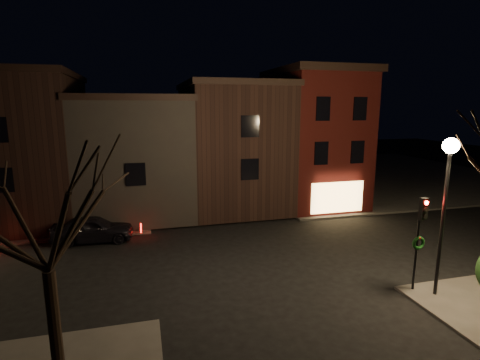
# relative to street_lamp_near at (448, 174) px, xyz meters

# --- Properties ---
(ground) EXTENTS (120.00, 120.00, 0.00)m
(ground) POSITION_rel_street_lamp_near_xyz_m (-6.20, 6.00, -5.18)
(ground) COLOR black
(ground) RESTS_ON ground
(sidewalk_far_right) EXTENTS (30.00, 30.00, 0.12)m
(sidewalk_far_right) POSITION_rel_street_lamp_near_xyz_m (13.80, 26.00, -5.12)
(sidewalk_far_right) COLOR #2D2B28
(sidewalk_far_right) RESTS_ON ground
(corner_building) EXTENTS (6.50, 8.50, 10.50)m
(corner_building) POSITION_rel_street_lamp_near_xyz_m (1.80, 15.47, 0.22)
(corner_building) COLOR #420E0B
(corner_building) RESTS_ON ground
(row_building_a) EXTENTS (7.30, 10.30, 9.40)m
(row_building_a) POSITION_rel_street_lamp_near_xyz_m (-4.70, 16.50, -0.34)
(row_building_a) COLOR black
(row_building_a) RESTS_ON ground
(row_building_b) EXTENTS (7.80, 10.30, 8.40)m
(row_building_b) POSITION_rel_street_lamp_near_xyz_m (-11.95, 16.50, -0.85)
(row_building_b) COLOR black
(row_building_b) RESTS_ON ground
(row_building_c) EXTENTS (7.30, 10.30, 9.90)m
(row_building_c) POSITION_rel_street_lamp_near_xyz_m (-19.20, 16.50, -0.09)
(row_building_c) COLOR black
(row_building_c) RESTS_ON ground
(street_lamp_near) EXTENTS (0.60, 0.60, 6.48)m
(street_lamp_near) POSITION_rel_street_lamp_near_xyz_m (0.00, 0.00, 0.00)
(street_lamp_near) COLOR black
(street_lamp_near) RESTS_ON sidewalk_near_right
(traffic_signal) EXTENTS (0.58, 0.38, 4.05)m
(traffic_signal) POSITION_rel_street_lamp_near_xyz_m (-0.60, 0.49, -2.37)
(traffic_signal) COLOR black
(traffic_signal) RESTS_ON sidewalk_near_right
(bare_tree_left) EXTENTS (5.60, 5.60, 7.50)m
(bare_tree_left) POSITION_rel_street_lamp_near_xyz_m (-14.20, -1.00, 0.25)
(bare_tree_left) COLOR black
(bare_tree_left) RESTS_ON sidewalk_near_left
(parked_car_a) EXTENTS (4.61, 2.03, 1.54)m
(parked_car_a) POSITION_rel_street_lamp_near_xyz_m (-14.49, 10.50, -4.41)
(parked_car_a) COLOR black
(parked_car_a) RESTS_ON ground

